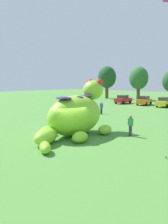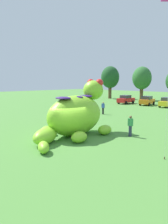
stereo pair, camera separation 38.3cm
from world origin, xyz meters
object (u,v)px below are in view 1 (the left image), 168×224
(giant_inflatable_creature, at_px, (76,115))
(car_orange, at_px, (144,100))
(car_red, at_px, (123,99))
(spectator_mid_field, at_px, (130,126))
(spectator_near_inflatable, at_px, (101,108))
(car_yellow, at_px, (164,102))

(giant_inflatable_creature, xyz_separation_m, car_orange, (-7.44, 25.57, -0.85))
(car_red, bearing_deg, car_orange, 5.51)
(giant_inflatable_creature, xyz_separation_m, spectator_mid_field, (3.53, 2.78, -0.86))
(spectator_near_inflatable, xyz_separation_m, spectator_mid_field, (9.43, -7.95, 0.00))
(giant_inflatable_creature, distance_m, spectator_mid_field, 4.58)
(car_orange, distance_m, spectator_near_inflatable, 14.91)
(car_yellow, bearing_deg, car_red, 179.00)
(spectator_mid_field, bearing_deg, car_orange, 115.71)
(giant_inflatable_creature, xyz_separation_m, car_red, (-11.87, 25.14, -0.85))
(car_red, relative_size, spectator_mid_field, 2.41)
(car_yellow, relative_size, spectator_near_inflatable, 2.46)
(car_red, height_order, car_orange, same)
(car_red, xyz_separation_m, spectator_mid_field, (15.41, -22.36, -0.01))
(car_orange, relative_size, car_yellow, 1.03)
(giant_inflatable_creature, relative_size, spectator_mid_field, 5.20)
(car_red, height_order, spectator_mid_field, car_red)
(spectator_mid_field, bearing_deg, car_yellow, 106.96)
(giant_inflatable_creature, bearing_deg, car_red, 115.28)
(spectator_near_inflatable, bearing_deg, spectator_mid_field, -40.14)
(car_orange, bearing_deg, giant_inflatable_creature, -73.78)
(spectator_near_inflatable, relative_size, spectator_mid_field, 1.00)
(car_red, distance_m, spectator_mid_field, 27.15)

